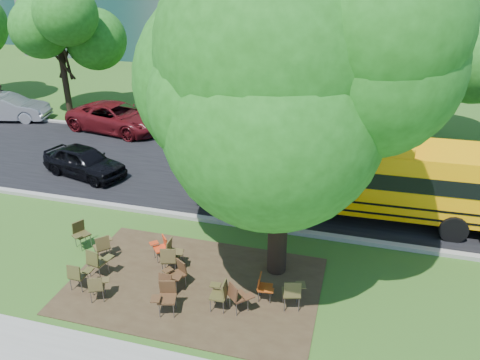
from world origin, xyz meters
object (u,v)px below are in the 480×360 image
(chair_4, at_px, (168,281))
(chair_8, at_px, (103,245))
(main_tree, at_px, (284,64))
(chair_13, at_px, (293,291))
(chair_0, at_px, (78,274))
(chair_3, at_px, (178,271))
(pedestrian_b, at_px, (0,98))
(bg_car_red, at_px, (117,117))
(chair_6, at_px, (221,292))
(chair_11, at_px, (170,258))
(chair_14, at_px, (80,232))
(chair_7, at_px, (238,295))
(bg_car_silver, at_px, (7,108))
(school_bus, at_px, (370,175))
(chair_9, at_px, (162,246))
(chair_5, at_px, (166,295))
(chair_1, at_px, (97,260))
(black_car, at_px, (84,161))
(chair_10, at_px, (173,251))
(chair_12, at_px, (263,286))
(chair_2, at_px, (97,286))

(chair_4, bearing_deg, chair_8, 158.51)
(main_tree, bearing_deg, chair_13, -64.74)
(chair_0, bearing_deg, chair_3, 18.64)
(pedestrian_b, bearing_deg, chair_4, 9.93)
(chair_13, bearing_deg, pedestrian_b, 131.49)
(chair_8, distance_m, bg_car_red, 12.18)
(chair_6, height_order, chair_11, chair_11)
(chair_0, distance_m, chair_14, 2.26)
(chair_0, height_order, chair_7, chair_7)
(bg_car_silver, bearing_deg, chair_3, -140.88)
(main_tree, height_order, chair_6, main_tree)
(school_bus, bearing_deg, chair_9, -144.33)
(chair_5, bearing_deg, chair_1, -33.42)
(bg_car_silver, bearing_deg, chair_1, -146.22)
(chair_8, bearing_deg, black_car, 78.43)
(chair_6, distance_m, chair_7, 0.46)
(chair_13, bearing_deg, chair_7, -176.13)
(main_tree, bearing_deg, chair_0, -155.30)
(pedestrian_b, bearing_deg, chair_3, 11.05)
(black_car, bearing_deg, main_tree, -100.91)
(chair_10, bearing_deg, chair_5, 16.70)
(chair_7, bearing_deg, chair_9, -166.31)
(chair_12, bearing_deg, chair_13, 76.46)
(chair_7, bearing_deg, chair_13, 63.58)
(chair_4, xyz_separation_m, chair_5, (0.22, -0.62, 0.08))
(chair_9, xyz_separation_m, chair_12, (3.41, -1.04, -0.00))
(chair_0, height_order, chair_3, chair_0)
(chair_10, distance_m, bg_car_silver, 18.02)
(chair_2, height_order, pedestrian_b, pedestrian_b)
(chair_3, relative_size, chair_9, 1.05)
(chair_10, distance_m, bg_car_red, 13.06)
(school_bus, bearing_deg, chair_14, -154.08)
(chair_0, height_order, chair_10, chair_10)
(chair_4, xyz_separation_m, chair_7, (1.98, -0.12, 0.05))
(chair_4, height_order, chair_9, chair_9)
(school_bus, relative_size, chair_7, 12.79)
(chair_5, height_order, black_car, black_car)
(school_bus, height_order, chair_6, school_bus)
(chair_5, bearing_deg, school_bus, -140.18)
(main_tree, distance_m, chair_5, 6.50)
(chair_2, relative_size, bg_car_silver, 0.18)
(chair_2, xyz_separation_m, chair_3, (1.84, 1.13, 0.02))
(pedestrian_b, bearing_deg, chair_12, 14.91)
(chair_5, height_order, chair_14, chair_5)
(chair_6, relative_size, chair_12, 1.12)
(chair_11, distance_m, chair_12, 2.89)
(chair_12, relative_size, bg_car_red, 0.15)
(chair_11, bearing_deg, chair_1, -175.66)
(chair_3, xyz_separation_m, black_car, (-6.67, 5.94, 0.13))
(black_car, height_order, bg_car_silver, bg_car_silver)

